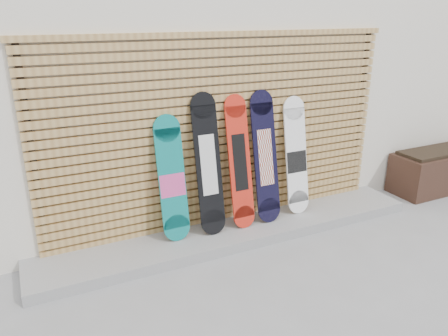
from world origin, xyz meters
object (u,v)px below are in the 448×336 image
Objects in this scene: snowboard_2 at (240,162)px; snowboard_4 at (296,157)px; snowboard_1 at (208,165)px; planter_box at (436,170)px; snowboard_3 at (265,157)px; snowboard_0 at (172,180)px.

snowboard_2 reaches higher than snowboard_4.
snowboard_1 is 1.18m from snowboard_4.
planter_box is 3.26m from snowboard_2.
snowboard_3 is (-2.87, 0.10, 0.58)m from planter_box.
snowboard_1 is 0.72m from snowboard_3.
snowboard_4 is (0.79, 0.02, -0.05)m from snowboard_2.
snowboard_2 reaches higher than planter_box.
snowboard_4 is at bearing 0.83° from snowboard_1.
planter_box is at bearing -1.78° from snowboard_0.
snowboard_2 is 0.34m from snowboard_3.
snowboard_1 reaches higher than snowboard_0.
snowboard_0 is at bearing 179.85° from snowboard_4.
snowboard_2 is 0.79m from snowboard_4.
snowboard_1 is at bearing 178.35° from planter_box.
planter_box is 0.89× the size of snowboard_3.
snowboard_2 is (-3.21, 0.10, 0.57)m from planter_box.
planter_box is at bearing -2.86° from snowboard_4.
snowboard_0 is at bearing 177.10° from snowboard_1.
snowboard_2 is at bearing 179.68° from snowboard_3.
snowboard_3 is (0.34, -0.00, 0.01)m from snowboard_2.
snowboard_3 reaches higher than planter_box.
snowboard_1 reaches higher than planter_box.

